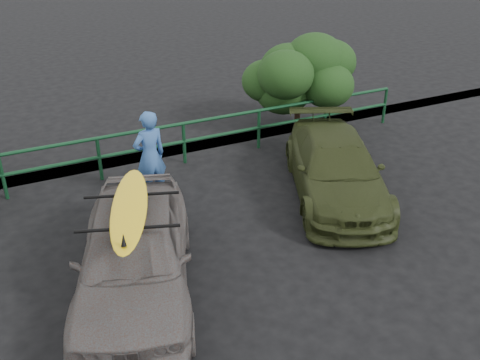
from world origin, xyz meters
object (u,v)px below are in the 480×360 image
at_px(guardrail, 143,150).
at_px(olive_vehicle, 336,168).
at_px(man, 150,156).
at_px(sedan, 134,253).
at_px(surfboard, 129,207).

bearing_deg(guardrail, olive_vehicle, -41.57).
bearing_deg(man, olive_vehicle, 145.39).
relative_size(guardrail, sedan, 3.25).
distance_m(sedan, surfboard, 0.82).
bearing_deg(surfboard, guardrail, 90.81).
height_order(olive_vehicle, man, man).
xyz_separation_m(guardrail, sedan, (-1.40, -4.17, 0.21)).
bearing_deg(guardrail, man, -99.74).
distance_m(olive_vehicle, surfboard, 4.93).
distance_m(guardrail, man, 1.42).
bearing_deg(olive_vehicle, surfboard, -140.65).
distance_m(guardrail, sedan, 4.40).
distance_m(guardrail, surfboard, 4.52).
height_order(sedan, olive_vehicle, sedan).
height_order(guardrail, olive_vehicle, olive_vehicle).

